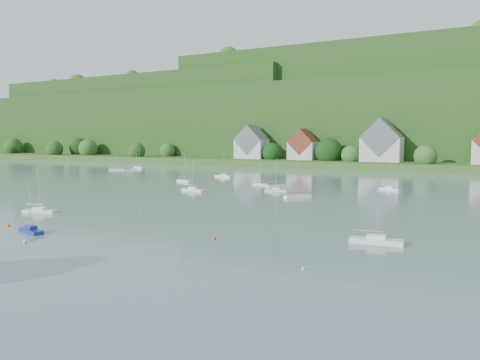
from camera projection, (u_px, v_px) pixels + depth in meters
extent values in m
cube|color=#315821|center=(375.00, 163.00, 205.06)|extent=(600.00, 60.00, 3.00)
cube|color=#1D3E14|center=(404.00, 126.00, 269.10)|extent=(620.00, 160.00, 40.00)
cube|color=#1D3E14|center=(179.00, 122.00, 326.68)|extent=(200.00, 120.00, 52.00)
cube|color=#1D3E14|center=(422.00, 111.00, 259.26)|extent=(240.00, 130.00, 60.00)
sphere|color=#315C22|center=(88.00, 149.00, 270.10)|extent=(11.19, 11.19, 11.19)
sphere|color=#315C22|center=(167.00, 151.00, 248.43)|extent=(8.61, 8.61, 8.61)
sphere|color=#224B16|center=(137.00, 151.00, 244.31)|extent=(9.03, 9.03, 9.03)
sphere|color=#315C22|center=(351.00, 155.00, 193.78)|extent=(8.19, 8.19, 8.19)
sphere|color=#315C22|center=(256.00, 154.00, 217.16)|extent=(6.49, 6.49, 6.49)
sphere|color=#224B16|center=(13.00, 147.00, 302.05)|extent=(11.94, 11.94, 11.94)
sphere|color=#315C22|center=(425.00, 156.00, 176.20)|extent=(8.73, 8.73, 8.73)
sphere|color=black|center=(272.00, 153.00, 213.06)|extent=(9.32, 9.32, 9.32)
sphere|color=black|center=(86.00, 149.00, 279.59)|extent=(9.50, 9.50, 9.50)
sphere|color=black|center=(79.00, 148.00, 280.20)|extent=(11.91, 11.91, 11.91)
sphere|color=#224B16|center=(55.00, 149.00, 273.20)|extent=(9.91, 9.91, 9.91)
sphere|color=black|center=(12.00, 150.00, 298.52)|extent=(6.16, 6.16, 6.16)
sphere|color=black|center=(329.00, 152.00, 200.68)|extent=(11.92, 11.92, 11.92)
sphere|color=#315C22|center=(188.00, 74.00, 282.28)|extent=(10.52, 10.52, 10.52)
sphere|color=#315C22|center=(78.00, 84.00, 338.02)|extent=(13.75, 13.75, 13.75)
sphere|color=#224B16|center=(265.00, 77.00, 295.79)|extent=(10.29, 10.29, 10.29)
sphere|color=black|center=(132.00, 85.00, 341.58)|extent=(10.31, 10.31, 10.31)
sphere|color=black|center=(125.00, 81.00, 312.82)|extent=(8.14, 8.14, 8.14)
sphere|color=#315C22|center=(150.00, 86.00, 339.57)|extent=(7.15, 7.15, 7.15)
sphere|color=black|center=(80.00, 88.00, 366.84)|extent=(11.66, 11.66, 11.66)
sphere|color=black|center=(281.00, 74.00, 277.91)|extent=(7.18, 7.18, 7.18)
sphere|color=#315C22|center=(132.00, 77.00, 294.43)|extent=(8.89, 8.89, 8.89)
sphere|color=#224B16|center=(54.00, 84.00, 333.62)|extent=(7.77, 7.77, 7.77)
sphere|color=black|center=(125.00, 85.00, 339.42)|extent=(9.97, 9.97, 9.97)
sphere|color=#315C22|center=(321.00, 53.00, 255.73)|extent=(8.18, 8.18, 8.18)
sphere|color=#224B16|center=(410.00, 56.00, 269.04)|extent=(12.73, 12.73, 12.73)
sphere|color=#315C22|center=(327.00, 63.00, 287.30)|extent=(7.07, 7.07, 7.07)
sphere|color=black|center=(390.00, 48.00, 239.44)|extent=(8.21, 8.21, 8.21)
sphere|color=#315C22|center=(363.00, 56.00, 269.39)|extent=(12.24, 12.24, 12.24)
sphere|color=#315C22|center=(229.00, 58.00, 276.48)|extent=(13.65, 13.65, 13.65)
sphere|color=#224B16|center=(332.00, 89.00, 274.79)|extent=(12.01, 12.01, 12.01)
sphere|color=black|center=(398.00, 86.00, 266.37)|extent=(15.72, 15.72, 15.72)
sphere|color=#224B16|center=(424.00, 85.00, 255.78)|extent=(10.54, 10.54, 10.54)
sphere|color=#224B16|center=(163.00, 103.00, 379.47)|extent=(8.18, 8.18, 8.18)
sphere|color=black|center=(174.00, 101.00, 363.31)|extent=(8.74, 8.74, 8.74)
sphere|color=black|center=(140.00, 99.00, 352.25)|extent=(15.38, 15.38, 15.38)
cube|color=beige|center=(252.00, 149.00, 219.20)|extent=(14.00, 10.00, 9.00)
cube|color=slate|center=(252.00, 140.00, 218.79)|extent=(14.00, 10.40, 14.00)
cube|color=beige|center=(303.00, 151.00, 209.15)|extent=(12.00, 9.00, 8.00)
cube|color=brown|center=(303.00, 142.00, 208.79)|extent=(12.00, 9.36, 12.00)
cube|color=beige|center=(382.00, 149.00, 191.59)|extent=(16.00, 11.00, 10.00)
cube|color=slate|center=(382.00, 137.00, 191.14)|extent=(16.00, 11.44, 16.00)
cube|color=navy|center=(31.00, 231.00, 61.88)|extent=(5.09, 2.52, 0.49)
cube|color=navy|center=(31.00, 227.00, 61.84)|extent=(1.90, 1.35, 0.50)
cylinder|color=silver|center=(30.00, 206.00, 61.59)|extent=(0.10, 0.10, 6.12)
cylinder|color=silver|center=(28.00, 222.00, 62.27)|extent=(2.63, 0.73, 0.08)
cube|color=white|center=(376.00, 241.00, 55.32)|extent=(6.41, 2.52, 0.62)
cube|color=white|center=(376.00, 237.00, 55.27)|extent=(2.32, 1.49, 0.50)
cylinder|color=silver|center=(377.00, 206.00, 54.94)|extent=(0.10, 0.10, 7.80)
cylinder|color=silver|center=(368.00, 231.00, 55.55)|extent=(3.41, 0.51, 0.08)
cube|color=white|center=(40.00, 211.00, 78.33)|extent=(5.78, 3.36, 0.56)
cube|color=white|center=(39.00, 208.00, 78.28)|extent=(2.21, 1.69, 0.50)
cylinder|color=silver|center=(39.00, 189.00, 77.99)|extent=(0.10, 0.10, 6.98)
cylinder|color=silver|center=(35.00, 204.00, 78.34)|extent=(2.92, 1.12, 0.08)
sphere|color=silver|center=(25.00, 243.00, 55.87)|extent=(0.50, 0.50, 0.50)
sphere|color=orange|center=(214.00, 240.00, 57.61)|extent=(0.49, 0.49, 0.49)
sphere|color=orange|center=(142.00, 211.00, 79.83)|extent=(0.41, 0.41, 0.41)
sphere|color=silver|center=(303.00, 270.00, 44.43)|extent=(0.38, 0.38, 0.38)
sphere|color=orange|center=(9.00, 226.00, 66.49)|extent=(0.46, 0.46, 0.46)
cube|color=white|center=(298.00, 196.00, 98.06)|extent=(5.07, 5.62, 0.59)
cylinder|color=silver|center=(298.00, 178.00, 97.70)|extent=(0.10, 0.10, 7.42)
cylinder|color=silver|center=(294.00, 191.00, 97.62)|extent=(2.15, 2.56, 0.08)
cube|color=white|center=(224.00, 176.00, 149.58)|extent=(6.68, 3.02, 0.65)
cube|color=white|center=(224.00, 175.00, 149.53)|extent=(2.46, 1.68, 0.50)
cylinder|color=silver|center=(224.00, 163.00, 149.19)|extent=(0.10, 0.10, 8.06)
cylinder|color=silver|center=(222.00, 172.00, 150.08)|extent=(3.50, 0.76, 0.08)
cube|color=white|center=(137.00, 169.00, 185.45)|extent=(4.91, 2.38, 0.47)
cylinder|color=silver|center=(137.00, 161.00, 185.16)|extent=(0.10, 0.10, 5.92)
cylinder|color=silver|center=(135.00, 166.00, 185.53)|extent=(2.55, 0.68, 0.08)
cube|color=white|center=(261.00, 185.00, 124.04)|extent=(4.68, 1.42, 0.46)
cylinder|color=silver|center=(261.00, 173.00, 123.76)|extent=(0.10, 0.10, 5.81)
cylinder|color=silver|center=(258.00, 180.00, 124.25)|extent=(2.56, 0.15, 0.08)
cube|color=white|center=(277.00, 186.00, 119.53)|extent=(4.46, 5.48, 0.56)
cylinder|color=silver|center=(277.00, 172.00, 119.19)|extent=(0.10, 0.10, 6.98)
cylinder|color=silver|center=(274.00, 182.00, 119.05)|extent=(1.81, 2.57, 0.08)
cube|color=white|center=(275.00, 191.00, 109.59)|extent=(5.26, 3.40, 0.51)
cube|color=white|center=(275.00, 188.00, 109.54)|extent=(2.05, 1.65, 0.50)
cylinder|color=silver|center=(275.00, 176.00, 109.28)|extent=(0.10, 0.10, 6.41)
cylinder|color=silver|center=(272.00, 186.00, 109.54)|extent=(2.61, 1.22, 0.08)
cube|color=white|center=(117.00, 169.00, 183.48)|extent=(5.88, 4.59, 0.59)
cylinder|color=silver|center=(116.00, 159.00, 183.12)|extent=(0.10, 0.10, 7.40)
cylinder|color=silver|center=(114.00, 166.00, 183.31)|extent=(2.79, 1.82, 0.08)
cube|color=white|center=(185.00, 181.00, 133.55)|extent=(6.32, 3.82, 0.61)
cylinder|color=silver|center=(185.00, 167.00, 133.18)|extent=(0.10, 0.10, 7.64)
cylinder|color=silver|center=(183.00, 177.00, 134.14)|extent=(3.16, 1.30, 0.08)
cube|color=white|center=(193.00, 190.00, 110.29)|extent=(5.96, 2.06, 0.59)
cube|color=white|center=(193.00, 188.00, 110.24)|extent=(2.13, 1.29, 0.50)
cylinder|color=silver|center=(193.00, 174.00, 109.93)|extent=(0.10, 0.10, 7.32)
cylinder|color=silver|center=(190.00, 185.00, 110.65)|extent=(3.22, 0.32, 0.08)
cube|color=white|center=(390.00, 189.00, 112.16)|extent=(5.38, 3.01, 0.52)
cube|color=white|center=(390.00, 187.00, 112.11)|extent=(2.04, 1.54, 0.50)
cylinder|color=silver|center=(390.00, 175.00, 111.85)|extent=(0.10, 0.10, 6.48)
cylinder|color=silver|center=(387.00, 184.00, 112.62)|extent=(2.73, 0.97, 0.08)
cube|color=white|center=(140.00, 167.00, 196.48)|extent=(6.55, 3.77, 0.63)
cylinder|color=silver|center=(139.00, 157.00, 196.09)|extent=(0.10, 0.10, 7.90)
cylinder|color=silver|center=(138.00, 164.00, 197.07)|extent=(3.30, 1.23, 0.08)
cube|color=white|center=(130.00, 170.00, 180.14)|extent=(4.66, 5.44, 0.56)
cylinder|color=silver|center=(130.00, 160.00, 179.80)|extent=(0.10, 0.10, 7.04)
cylinder|color=silver|center=(128.00, 167.00, 179.69)|extent=(1.93, 2.52, 0.08)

